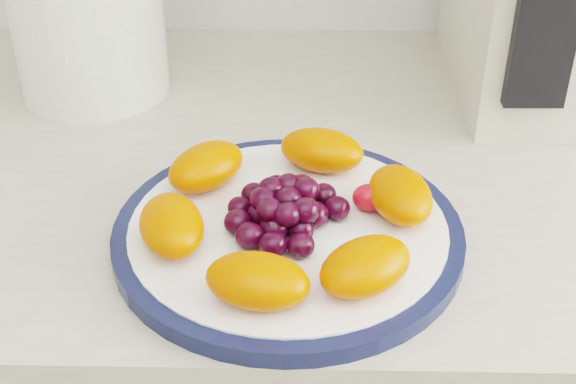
{
  "coord_description": "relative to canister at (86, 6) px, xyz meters",
  "views": [
    {
      "loc": [
        -0.02,
        0.51,
        1.31
      ],
      "look_at": [
        -0.03,
        1.04,
        0.95
      ],
      "focal_mm": 50.0,
      "sensor_mm": 36.0,
      "label": 1
    }
  ],
  "objects": [
    {
      "name": "plate_rim",
      "position": [
        0.22,
        -0.28,
        -0.09
      ],
      "size": [
        0.29,
        0.29,
        0.01
      ],
      "primitive_type": "cylinder",
      "color": "#101739",
      "rests_on": "counter"
    },
    {
      "name": "canister",
      "position": [
        0.0,
        0.0,
        0.0
      ],
      "size": [
        0.17,
        0.17,
        0.2
      ],
      "primitive_type": "cylinder",
      "rotation": [
        0.0,
        0.0,
        -0.06
      ],
      "color": "#436C26",
      "rests_on": "counter"
    },
    {
      "name": "fruit_plate",
      "position": [
        0.22,
        -0.28,
        -0.06
      ],
      "size": [
        0.25,
        0.25,
        0.04
      ],
      "color": "#CF4100",
      "rests_on": "plate_face"
    },
    {
      "name": "plate_face",
      "position": [
        0.22,
        -0.28,
        -0.09
      ],
      "size": [
        0.26,
        0.26,
        0.02
      ],
      "primitive_type": "cylinder",
      "color": "white",
      "rests_on": "counter"
    }
  ]
}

